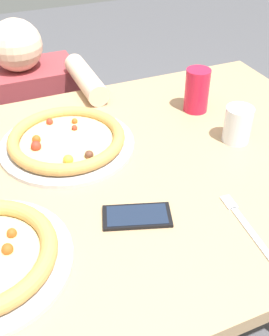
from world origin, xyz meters
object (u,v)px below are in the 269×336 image
(drink_cup_colored, at_px, (197,90))
(cell_phone, at_px, (137,216))
(fork, at_px, (244,223))
(diner_seated, at_px, (35,146))
(water_cup_clear, at_px, (238,124))
(pizza_far, at_px, (67,140))

(drink_cup_colored, distance_m, cell_phone, 0.52)
(drink_cup_colored, xyz_separation_m, fork, (-0.15, -0.47, -0.06))
(fork, xyz_separation_m, diner_seated, (-0.30, 0.97, -0.34))
(water_cup_clear, height_order, diner_seated, diner_seated)
(drink_cup_colored, xyz_separation_m, cell_phone, (-0.36, -0.37, -0.06))
(water_cup_clear, distance_m, fork, 0.33)
(pizza_far, distance_m, diner_seated, 0.64)
(pizza_far, distance_m, fork, 0.51)
(water_cup_clear, xyz_separation_m, diner_seated, (-0.47, 0.69, -0.39))
(cell_phone, bearing_deg, diner_seated, 96.10)
(pizza_far, height_order, water_cup_clear, water_cup_clear)
(water_cup_clear, bearing_deg, fork, -120.84)
(pizza_far, relative_size, cell_phone, 2.20)
(pizza_far, bearing_deg, drink_cup_colored, 5.64)
(pizza_far, bearing_deg, fork, -57.80)
(cell_phone, distance_m, diner_seated, 0.93)
(water_cup_clear, height_order, fork, water_cup_clear)
(cell_phone, bearing_deg, drink_cup_colored, 46.07)
(drink_cup_colored, relative_size, fork, 0.66)
(pizza_far, bearing_deg, water_cup_clear, -19.00)
(drink_cup_colored, distance_m, water_cup_clear, 0.19)
(pizza_far, distance_m, cell_phone, 0.33)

